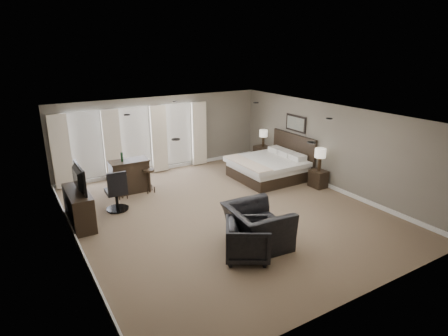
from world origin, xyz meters
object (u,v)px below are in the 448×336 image
lamp_near (320,160)px  bed (268,159)px  bar_stool_left (121,186)px  dresser (79,208)px  desk_chair (116,190)px  bar_stool_right (149,181)px  armchair_far (248,238)px  nightstand_far (263,155)px  nightstand_near (318,179)px  armchair_near (257,220)px  lamp_far (263,138)px  tv (76,188)px  bar_counter (130,176)px

lamp_near → bed: bearing=121.5°
bed → bar_stool_left: size_ratio=2.90×
dresser → desk_chair: (1.03, 0.36, 0.14)m
bed → bar_stool_right: bearing=167.3°
armchair_far → bar_stool_left: 4.73m
bed → lamp_near: bed is taller
nightstand_far → bar_stool_left: bar_stool_left is taller
nightstand_near → bar_stool_left: 5.99m
armchair_far → lamp_near: bearing=-30.1°
lamp_near → bar_stool_left: lamp_near is taller
armchair_near → bar_stool_right: size_ratio=1.89×
dresser → desk_chair: desk_chair is taller
lamp_far → bar_stool_left: 5.61m
armchair_far → desk_chair: 4.15m
tv → desk_chair: desk_chair is taller
bar_counter → bar_stool_right: 0.61m
nightstand_far → bar_counter: 5.18m
tv → armchair_far: (2.68, -3.45, -0.50)m
lamp_near → lamp_far: lamp_far is taller
armchair_far → desk_chair: size_ratio=0.79×
armchair_near → desk_chair: (-2.15, 3.45, -0.03)m
tv → bar_stool_left: tv is taller
bed → tv: (-6.03, -0.27, 0.26)m
dresser → tv: 0.51m
nightstand_near → dresser: size_ratio=0.36×
bed → lamp_near: bearing=-58.5°
desk_chair → lamp_far: bearing=-165.1°
lamp_far → dresser: size_ratio=0.41×
bar_stool_right → lamp_near: bearing=-26.2°
lamp_far → bar_stool_left: (-5.54, -0.62, -0.59)m
nightstand_far → tv: (-6.92, -1.72, 0.63)m
bed → nightstand_far: bed is taller
nightstand_far → armchair_near: size_ratio=0.47×
nightstand_near → nightstand_far: 2.90m
armchair_far → bar_stool_left: armchair_far is taller
lamp_near → bar_counter: size_ratio=0.61×
nightstand_near → desk_chair: desk_chair is taller
bar_counter → bed: bearing=-15.8°
bed → lamp_far: bed is taller
nightstand_near → dresser: (-6.92, 1.18, 0.17)m
bar_counter → bar_stool_left: (-0.37, -0.38, -0.12)m
tv → armchair_near: size_ratio=0.81×
dresser → tv: size_ratio=1.35×
dresser → nightstand_far: bearing=14.0°
lamp_far → desk_chair: (-5.89, -1.36, -0.39)m
desk_chair → tv: bearing=21.2°
bar_stool_left → desk_chair: size_ratio=0.65×
lamp_near → armchair_far: 4.83m
bar_counter → desk_chair: desk_chair is taller
armchair_near → nightstand_far: bearing=-32.8°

